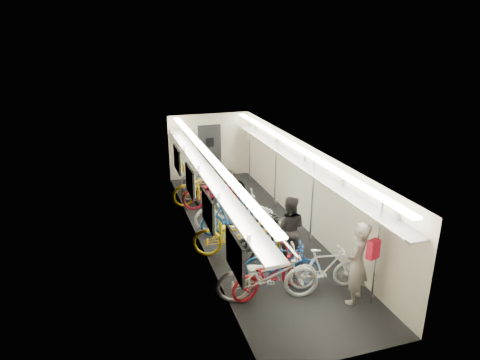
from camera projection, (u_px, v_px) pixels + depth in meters
train_car_shell at (232, 169)px, 11.76m from camera, size 10.00×10.00×10.00m
bicycle_0 at (268, 275)px, 8.68m from camera, size 2.22×1.10×1.11m
bicycle_1 at (283, 264)px, 9.21m from camera, size 1.76×1.09×1.03m
bicycle_2 at (270, 273)px, 8.90m from camera, size 1.93×1.03×0.96m
bicycle_3 at (263, 239)px, 10.22m from camera, size 1.91×0.99×1.11m
bicycle_4 at (236, 235)px, 10.38m from camera, size 2.26×1.34×1.12m
bicycle_5 at (256, 229)px, 10.80m from camera, size 1.74×0.53×1.04m
bicycle_6 at (232, 211)px, 11.75m from camera, size 2.19×1.11×1.10m
bicycle_7 at (230, 217)px, 11.55m from camera, size 1.64×0.51×0.98m
bicycle_8 at (215, 193)px, 13.13m from camera, size 2.14×1.16×1.07m
bicycle_9 at (220, 188)px, 13.53m from camera, size 1.91×0.91×1.11m
bicycle_10 at (206, 186)px, 13.56m from camera, size 2.23×0.89×1.15m
bicycle_11 at (325, 268)px, 9.09m from camera, size 1.63×0.69×0.95m
bicycle_12 at (207, 183)px, 14.11m from camera, size 2.02×1.13×1.00m
bicycle_14 at (204, 175)px, 15.05m from camera, size 1.75×0.85×0.88m
passenger_near at (357, 263)px, 8.52m from camera, size 0.76×0.73×1.76m
passenger_mid at (289, 229)px, 10.14m from camera, size 0.99×0.92×1.62m
backpack at (373, 249)px, 8.22m from camera, size 0.29×0.22×0.38m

